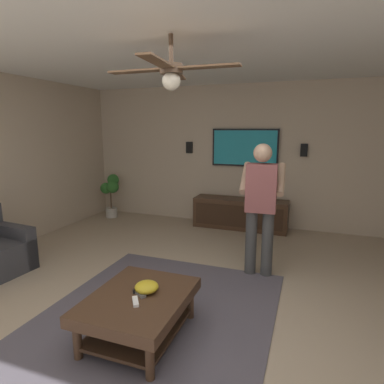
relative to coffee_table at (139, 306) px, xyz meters
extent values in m
plane|color=tan|center=(0.09, -0.24, -0.30)|extent=(8.80, 8.80, 0.00)
cube|color=#C6B299|center=(3.80, -0.24, 1.01)|extent=(0.10, 6.59, 2.61)
cube|color=white|center=(0.09, -0.24, 2.37)|extent=(7.53, 6.59, 0.10)
cube|color=#514C56|center=(0.20, 0.00, -0.29)|extent=(2.88, 2.20, 0.01)
cube|color=#38383D|center=(0.79, 2.38, -0.02)|extent=(0.22, 0.81, 0.56)
cube|color=#422B1C|center=(0.00, 0.00, 0.05)|extent=(1.00, 0.80, 0.10)
cylinder|color=#422B1C|center=(0.42, -0.32, -0.15)|extent=(0.07, 0.07, 0.30)
cylinder|color=#422B1C|center=(0.42, 0.32, -0.15)|extent=(0.07, 0.07, 0.30)
cylinder|color=#422B1C|center=(-0.42, -0.32, -0.15)|extent=(0.07, 0.07, 0.30)
cylinder|color=#422B1C|center=(-0.42, 0.32, -0.15)|extent=(0.07, 0.07, 0.30)
cube|color=#382417|center=(0.00, 0.00, -0.20)|extent=(0.88, 0.68, 0.03)
cube|color=#422B1C|center=(3.47, -0.17, -0.02)|extent=(0.44, 1.70, 0.55)
cube|color=#352216|center=(3.25, -0.17, -0.02)|extent=(0.01, 1.56, 0.39)
cube|color=black|center=(3.71, -0.17, 1.17)|extent=(0.05, 1.22, 0.68)
cube|color=teal|center=(3.69, -0.17, 1.17)|extent=(0.01, 1.16, 0.62)
cylinder|color=#3F3F3F|center=(1.63, -0.89, 0.11)|extent=(0.14, 0.14, 0.82)
cylinder|color=#3F3F3F|center=(1.62, -0.69, 0.11)|extent=(0.14, 0.14, 0.82)
cube|color=#8C4C4C|center=(1.62, -0.79, 0.81)|extent=(0.24, 0.37, 0.58)
sphere|color=tan|center=(1.62, -0.79, 1.23)|extent=(0.22, 0.22, 0.22)
cylinder|color=tan|center=(1.81, -1.00, 0.90)|extent=(0.48, 0.12, 0.37)
cylinder|color=tan|center=(1.79, -0.56, 0.90)|extent=(0.48, 0.12, 0.37)
cube|color=white|center=(2.00, -0.76, 0.80)|extent=(0.04, 0.05, 0.16)
cylinder|color=#B7B2A8|center=(3.30, 2.50, -0.20)|extent=(0.23, 0.23, 0.20)
cylinder|color=brown|center=(3.30, 2.50, 0.06)|extent=(0.03, 0.03, 0.32)
sphere|color=#2D6B28|center=(3.24, 2.56, 0.32)|extent=(0.22, 0.22, 0.22)
sphere|color=#2D6B28|center=(3.26, 2.42, 0.36)|extent=(0.25, 0.25, 0.25)
sphere|color=#2D6B28|center=(3.35, 2.46, 0.48)|extent=(0.23, 0.23, 0.23)
ellipsoid|color=gold|center=(0.07, -0.04, 0.15)|extent=(0.21, 0.21, 0.09)
cube|color=white|center=(-0.12, -0.04, 0.12)|extent=(0.15, 0.12, 0.02)
cube|color=black|center=(0.05, 0.00, 0.12)|extent=(0.11, 0.15, 0.02)
cube|color=slate|center=(0.01, -0.01, 0.12)|extent=(0.11, 0.15, 0.02)
sphere|color=teal|center=(3.43, -0.53, 0.36)|extent=(0.22, 0.22, 0.22)
cube|color=black|center=(3.72, -1.20, 1.15)|extent=(0.06, 0.12, 0.22)
cube|color=black|center=(3.72, 0.93, 1.15)|extent=(0.06, 0.12, 0.22)
cylinder|color=#4C3828|center=(0.43, -0.14, 2.16)|extent=(0.04, 0.04, 0.28)
cylinder|color=#4C3828|center=(0.43, -0.14, 2.02)|extent=(0.20, 0.20, 0.08)
sphere|color=silver|center=(0.43, -0.14, 1.92)|extent=(0.16, 0.16, 0.16)
cube|color=brown|center=(0.74, -0.06, 2.02)|extent=(0.57, 0.26, 0.02)
cube|color=brown|center=(0.43, 0.18, 2.02)|extent=(0.12, 0.56, 0.02)
cube|color=brown|center=(0.11, -0.17, 2.02)|extent=(0.57, 0.17, 0.02)
cube|color=brown|center=(0.44, -0.46, 2.02)|extent=(0.14, 0.56, 0.02)
camera|label=1|loc=(-2.25, -1.31, 1.51)|focal=30.25mm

